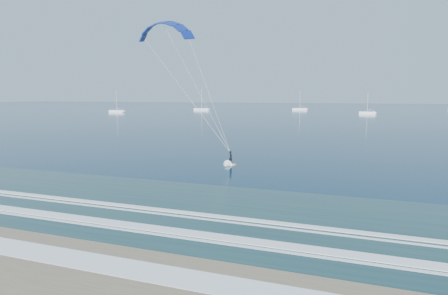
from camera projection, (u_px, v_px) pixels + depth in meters
ground at (99, 260)px, 21.62m from camera, size 900.00×900.00×0.00m
kitesurfer_rig at (194, 83)px, 50.67m from camera, size 14.40×4.20×19.40m
sailboat_0 at (117, 111)px, 208.04m from camera, size 8.48×2.40×11.56m
sailboat_1 at (202, 109)px, 237.67m from camera, size 9.32×2.40×12.71m
sailboat_2 at (300, 109)px, 239.85m from camera, size 8.66×2.40×11.68m
sailboat_3 at (367, 113)px, 189.49m from camera, size 7.25×2.40×10.27m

